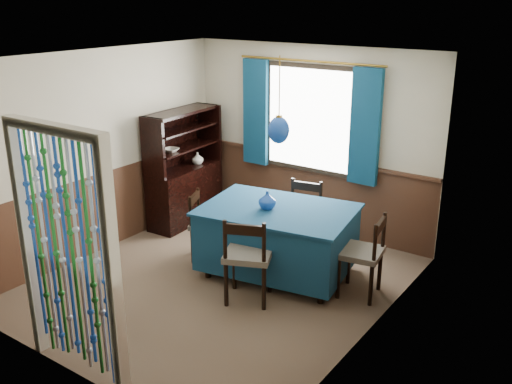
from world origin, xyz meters
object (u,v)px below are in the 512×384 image
Objects in this scene: chair_near at (248,256)px; chair_left at (206,224)px; dining_table at (277,237)px; sideboard at (184,183)px; vase_table at (267,201)px; vase_sideboard at (198,158)px; pendant_lamp at (279,130)px; chair_far at (302,216)px; bowl_shelf at (171,150)px; chair_right at (364,254)px.

chair_near reaches higher than chair_left.
dining_table is at bearing 73.91° from chair_left.
vase_table is (1.89, -0.72, 0.34)m from sideboard.
vase_table is at bearing -27.35° from vase_sideboard.
chair_near is 2.46m from sideboard.
pendant_lamp is 4.96× the size of vase_sideboard.
vase_table is at bearing -24.31° from sideboard.
vase_table is at bearing 77.16° from chair_far.
sideboard is at bearing -151.31° from chair_left.
bowl_shelf is at bearing -82.24° from sideboard.
chair_near is at bearing 37.12° from chair_left.
sideboard is (-1.99, 0.64, 0.10)m from dining_table.
chair_far is 1.00× the size of chair_right.
dining_table is 9.90× the size of vase_sideboard.
chair_far is 0.86m from vase_table.
sideboard is 0.64m from bowl_shelf.
vase_sideboard is at bearing 71.97° from sideboard.
vase_sideboard is at bearing 66.08° from chair_right.
vase_table reaches higher than chair_right.
chair_far is (-0.07, 0.67, 0.02)m from dining_table.
dining_table is at bearing 0.00° from pendant_lamp.
chair_right is 3.05m from sideboard.
dining_table is 2.03× the size of chair_right.
pendant_lamp reaches higher than vase_table.
chair_far is at bearing 88.53° from vase_table.
vase_sideboard reaches higher than chair_left.
vase_sideboard reaches higher than chair_near.
chair_right is (1.02, 0.11, 0.02)m from dining_table.
chair_far is 0.98× the size of pendant_lamp.
chair_near is 5.16× the size of vase_sideboard.
dining_table is at bearing -24.36° from vase_sideboard.
chair_right is (0.94, 0.80, -0.03)m from chair_near.
bowl_shelf is 1.18× the size of vase_sideboard.
chair_right is at bearing -14.50° from vase_sideboard.
dining_table is 1.15× the size of sideboard.
pendant_lamp is (-0.08, 0.69, 1.21)m from chair_near.
sideboard is (-2.07, 1.33, 0.05)m from chair_near.
vase_sideboard is (-1.85, 0.20, 0.41)m from chair_far.
sideboard is at bearing -104.43° from vase_sideboard.
dining_table is 0.96m from chair_left.
chair_left is 0.91× the size of pendant_lamp.
vase_sideboard reaches higher than dining_table.
chair_right reaches higher than chair_far.
chair_left is (-0.87, -0.81, -0.03)m from chair_far.
vase_sideboard is at bearing 90.00° from bowl_shelf.
chair_near is at bearing -74.24° from vase_table.
chair_right is at bearing -4.50° from bowl_shelf.
chair_near is 1.06× the size of chair_right.
pendant_lamp reaches higher than chair_right.
bowl_shelf is at bearing -90.00° from vase_sideboard.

